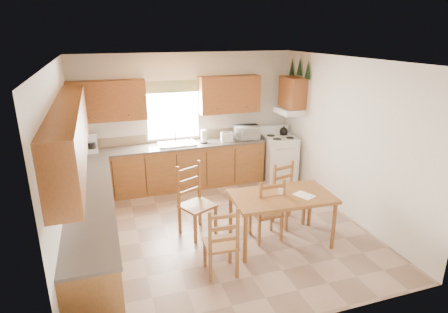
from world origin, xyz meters
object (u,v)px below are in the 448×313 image
object	(u,v)px
microwave	(246,132)
chair_far_right	(289,195)
chair_near_left	(221,239)
chair_far_left	(197,201)
chair_near_right	(266,208)
dining_table	(281,219)
stove	(279,159)

from	to	relation	value
microwave	chair_far_right	xyz separation A→B (m)	(-0.05, -2.07, -0.55)
chair_near_left	chair_far_right	size ratio (longest dim) A/B	0.98
chair_far_left	chair_near_right	bearing A→B (deg)	-50.30
chair_near_right	chair_far_left	bearing A→B (deg)	-26.29
microwave	dining_table	xyz separation A→B (m)	(-0.46, -2.58, -0.67)
dining_table	chair_near_right	xyz separation A→B (m)	(-0.16, 0.19, 0.11)
stove	microwave	size ratio (longest dim) A/B	1.98
stove	microwave	distance (m)	0.93
chair_near_right	chair_far_left	distance (m)	1.08
chair_far_left	chair_far_right	distance (m)	1.54
stove	chair_far_left	bearing A→B (deg)	-137.31
chair_near_left	microwave	bearing A→B (deg)	-113.79
chair_far_right	stove	bearing A→B (deg)	55.12
stove	chair_near_right	size ratio (longest dim) A/B	0.92
dining_table	chair_near_left	world-z (taller)	chair_near_left
chair_far_left	chair_far_right	world-z (taller)	chair_far_left
microwave	chair_far_right	size ratio (longest dim) A/B	0.47
stove	chair_far_right	bearing A→B (deg)	-105.93
chair_near_left	chair_far_right	xyz separation A→B (m)	(1.50, 0.93, 0.01)
stove	chair_far_right	distance (m)	1.98
chair_near_left	chair_near_right	bearing A→B (deg)	-143.11
chair_far_right	dining_table	bearing A→B (deg)	-141.49
dining_table	chair_far_right	world-z (taller)	chair_far_right
microwave	chair_near_left	distance (m)	3.42
microwave	dining_table	distance (m)	2.70
chair_near_left	chair_far_right	bearing A→B (deg)	-144.52
microwave	chair_near_right	xyz separation A→B (m)	(-0.61, -2.38, -0.55)
dining_table	chair_near_right	distance (m)	0.27
stove	chair_near_left	distance (m)	3.56
chair_far_left	chair_far_right	bearing A→B (deg)	-30.22
stove	dining_table	size ratio (longest dim) A/B	0.64
dining_table	chair_far_left	bearing A→B (deg)	153.10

